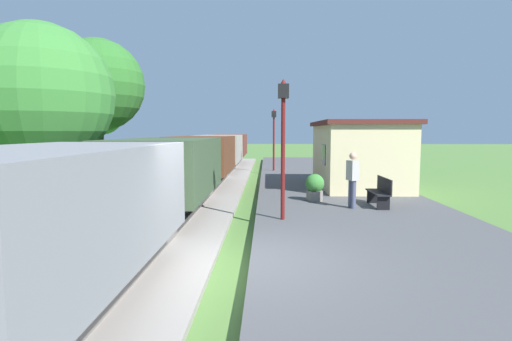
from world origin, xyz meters
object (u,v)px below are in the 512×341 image
(station_hut, at_px, (358,154))
(person_waiting, at_px, (352,178))
(freight_train, at_px, (203,158))
(lamp_post_far, at_px, (274,128))
(lamp_post_near, at_px, (283,123))
(tree_trackside_mid, at_px, (41,96))
(potted_planter, at_px, (315,187))
(tree_field_left, at_px, (101,112))
(tree_trackside_far, at_px, (98,85))
(bench_near_hut, at_px, (380,191))
(bench_down_platform, at_px, (330,165))

(station_hut, height_order, person_waiting, station_hut)
(freight_train, bearing_deg, lamp_post_far, 60.90)
(lamp_post_near, distance_m, tree_trackside_mid, 7.19)
(freight_train, bearing_deg, potted_planter, -46.48)
(station_hut, distance_m, tree_field_left, 17.04)
(lamp_post_far, distance_m, tree_trackside_far, 10.26)
(bench_near_hut, bearing_deg, lamp_post_far, 104.93)
(station_hut, xyz_separation_m, person_waiting, (-1.28, -5.00, -0.47))
(freight_train, xyz_separation_m, bench_near_hut, (6.47, -5.77, -0.68))
(station_hut, relative_size, lamp_post_near, 1.57)
(potted_planter, bearing_deg, tree_trackside_far, 153.29)
(freight_train, distance_m, tree_field_left, 11.06)
(station_hut, xyz_separation_m, tree_trackside_mid, (-10.51, -5.51, 1.99))
(station_hut, bearing_deg, potted_planter, -121.54)
(person_waiting, distance_m, tree_trackside_far, 12.33)
(lamp_post_near, xyz_separation_m, tree_trackside_far, (-8.03, 7.63, 1.86))
(potted_planter, xyz_separation_m, tree_field_left, (-12.28, 12.29, 3.11))
(potted_planter, height_order, tree_field_left, tree_field_left)
(bench_down_platform, xyz_separation_m, tree_trackside_far, (-11.16, -4.33, 3.94))
(freight_train, xyz_separation_m, lamp_post_far, (3.33, 5.99, 1.41))
(potted_planter, bearing_deg, station_hut, 58.46)
(station_hut, xyz_separation_m, bench_down_platform, (-0.33, 5.29, -0.93))
(person_waiting, distance_m, potted_planter, 1.70)
(station_hut, distance_m, bench_near_hut, 4.78)
(person_waiting, relative_size, tree_field_left, 0.32)
(station_hut, relative_size, bench_down_platform, 3.87)
(lamp_post_far, bearing_deg, tree_field_left, 172.15)
(bench_down_platform, height_order, tree_trackside_far, tree_trackside_far)
(freight_train, height_order, lamp_post_far, lamp_post_far)
(freight_train, bearing_deg, person_waiting, -47.78)
(person_waiting, distance_m, lamp_post_near, 3.20)
(person_waiting, xyz_separation_m, tree_trackside_far, (-10.22, 5.96, 3.48))
(station_hut, distance_m, lamp_post_far, 7.96)
(person_waiting, distance_m, tree_field_left, 19.18)
(bench_down_platform, xyz_separation_m, lamp_post_near, (-3.14, -11.97, 2.08))
(bench_near_hut, height_order, person_waiting, person_waiting)
(tree_trackside_mid, bearing_deg, potted_planter, 12.45)
(tree_trackside_mid, distance_m, tree_trackside_far, 6.62)
(station_hut, height_order, bench_down_platform, station_hut)
(person_waiting, height_order, tree_trackside_mid, tree_trackside_mid)
(lamp_post_far, bearing_deg, bench_near_hut, -75.07)
(freight_train, height_order, potted_planter, freight_train)
(bench_near_hut, bearing_deg, tree_trackside_mid, -175.35)
(potted_planter, distance_m, lamp_post_near, 3.83)
(bench_down_platform, relative_size, lamp_post_near, 0.41)
(freight_train, xyz_separation_m, tree_trackside_far, (-4.70, -0.13, 3.26))
(station_hut, bearing_deg, bench_near_hut, -94.04)
(bench_near_hut, height_order, potted_planter, potted_planter)
(lamp_post_far, bearing_deg, lamp_post_near, -90.00)
(station_hut, height_order, potted_planter, station_hut)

